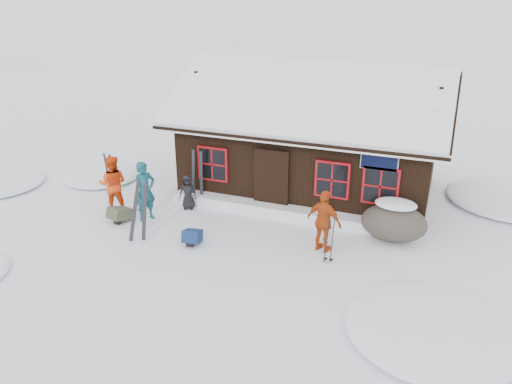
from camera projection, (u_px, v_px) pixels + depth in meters
ground at (212, 240)px, 14.04m from camera, size 120.00×120.00×0.00m
mountain_hut at (313, 144)px, 17.22m from camera, size 8.90×6.09×4.42m
snow_drift at (287, 212)px, 15.41m from camera, size 7.60×0.60×0.35m
snow_mounds at (288, 223)px, 15.09m from camera, size 20.60×13.20×0.48m
skier_teal at (145, 191)px, 14.97m from camera, size 0.69×0.80×1.85m
skier_orange_left at (113, 184)px, 15.53m from camera, size 1.10×1.00×1.84m
skier_orange_right at (324, 221)px, 13.18m from camera, size 1.10×0.72×1.74m
skier_crouched at (188, 192)px, 15.85m from camera, size 0.63×0.51×1.13m
boulder at (394, 221)px, 13.93m from camera, size 1.83×1.37×1.07m
ski_pair_left at (139, 212)px, 13.66m from camera, size 0.75×0.22×1.86m
ski_pair_mid at (110, 176)px, 16.82m from camera, size 0.42×0.17×1.53m
ski_pair_right at (197, 178)px, 16.12m from camera, size 0.49×0.11×1.88m
ski_poles at (329, 240)px, 12.71m from camera, size 0.24×0.12×1.35m
backpack_blue at (192, 239)px, 13.80m from camera, size 0.56×0.68×0.33m
backpack_olive at (120, 216)px, 15.11m from camera, size 0.63×0.75×0.35m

